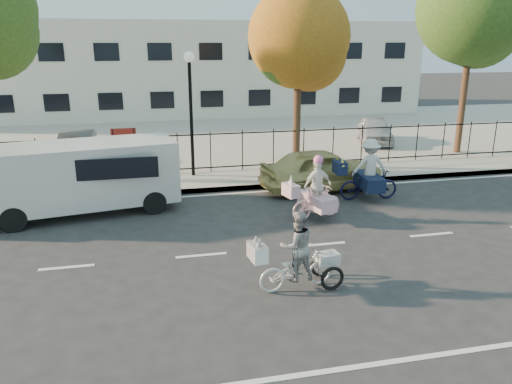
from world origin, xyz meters
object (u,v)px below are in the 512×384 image
object	(u,v)px
unicorn_bike	(316,196)
lot_car_d	(375,130)
lot_car_c	(77,148)
gold_sedan	(322,169)
lamppost	(190,92)
white_van	(78,175)
zebra_trike	(297,259)
bull_bike	(368,176)

from	to	relation	value
unicorn_bike	lot_car_d	xyz separation A→B (m)	(6.11, 9.12, 0.08)
lot_car_c	gold_sedan	bearing A→B (deg)	-32.69
lamppost	white_van	distance (m)	5.06
gold_sedan	lot_car_c	size ratio (longest dim) A/B	1.11
lamppost	zebra_trike	distance (m)	9.24
white_van	gold_sedan	bearing A→B (deg)	-4.72
bull_bike	lot_car_c	world-z (taller)	bull_bike
gold_sedan	lot_car_d	xyz separation A→B (m)	(4.97, 6.44, 0.05)
lot_car_c	lot_car_d	size ratio (longest dim) A/B	1.04
unicorn_bike	lot_car_c	xyz separation A→B (m)	(-7.24, 7.90, 0.09)
lamppost	lot_car_c	size ratio (longest dim) A/B	1.16
lot_car_c	lot_car_d	bearing A→B (deg)	4.44
zebra_trike	lot_car_c	xyz separation A→B (m)	(-5.50, 11.74, 0.13)
zebra_trike	lot_car_d	xyz separation A→B (m)	(7.85, 12.96, 0.12)
bull_bike	gold_sedan	bearing A→B (deg)	43.84
lamppost	unicorn_bike	xyz separation A→B (m)	(2.94, -4.98, -2.43)
lot_car_c	lot_car_d	distance (m)	13.41
zebra_trike	unicorn_bike	bearing A→B (deg)	-31.28
zebra_trike	lamppost	bearing A→B (deg)	0.88
lamppost	gold_sedan	world-z (taller)	lamppost
gold_sedan	lot_car_d	world-z (taller)	gold_sedan
zebra_trike	white_van	world-z (taller)	white_van
unicorn_bike	gold_sedan	bearing A→B (deg)	-37.49
lamppost	unicorn_bike	distance (m)	6.28
lot_car_c	unicorn_bike	bearing A→B (deg)	-48.27
lamppost	lot_car_d	world-z (taller)	lamppost
lamppost	zebra_trike	world-z (taller)	lamppost
white_van	lot_car_d	bearing A→B (deg)	19.55
gold_sedan	zebra_trike	bearing A→B (deg)	148.32
lamppost	bull_bike	world-z (taller)	lamppost
lot_car_c	lot_car_d	xyz separation A→B (m)	(13.35, 1.22, -0.00)
lamppost	lot_car_c	xyz separation A→B (m)	(-4.30, 2.92, -2.35)
white_van	lot_car_c	xyz separation A→B (m)	(-0.73, 5.92, -0.37)
gold_sedan	bull_bike	bearing A→B (deg)	-148.54
unicorn_bike	lot_car_d	world-z (taller)	unicorn_bike
gold_sedan	unicorn_bike	bearing A→B (deg)	149.14
zebra_trike	gold_sedan	distance (m)	7.13
zebra_trike	lot_car_c	size ratio (longest dim) A/B	0.52
unicorn_bike	white_van	xyz separation A→B (m)	(-6.51, 1.98, 0.45)
lot_car_c	zebra_trike	bearing A→B (deg)	-65.68
unicorn_bike	lamppost	bearing A→B (deg)	16.10
bull_bike	lot_car_d	distance (m)	8.67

